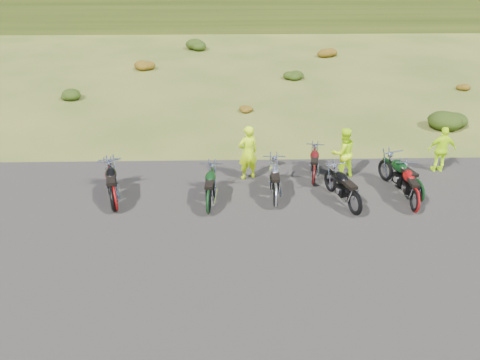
{
  "coord_description": "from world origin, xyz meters",
  "views": [
    {
      "loc": [
        -1.09,
        -11.5,
        7.53
      ],
      "look_at": [
        -0.8,
        1.04,
        0.78
      ],
      "focal_mm": 35.0,
      "sensor_mm": 36.0,
      "label": 1
    }
  ],
  "objects_px": {
    "motorcycle_7": "(413,203)",
    "person_middle": "(248,153)",
    "motorcycle_0": "(114,211)",
    "motorcycle_3": "(275,207)"
  },
  "relations": [
    {
      "from": "motorcycle_7",
      "to": "person_middle",
      "type": "relative_size",
      "value": 1.21
    },
    {
      "from": "motorcycle_0",
      "to": "person_middle",
      "type": "bearing_deg",
      "value": -76.12
    },
    {
      "from": "motorcycle_0",
      "to": "person_middle",
      "type": "height_order",
      "value": "person_middle"
    },
    {
      "from": "motorcycle_7",
      "to": "person_middle",
      "type": "bearing_deg",
      "value": 52.35
    },
    {
      "from": "motorcycle_0",
      "to": "motorcycle_3",
      "type": "bearing_deg",
      "value": -100.69
    },
    {
      "from": "person_middle",
      "to": "motorcycle_7",
      "type": "bearing_deg",
      "value": 137.51
    },
    {
      "from": "motorcycle_3",
      "to": "motorcycle_0",
      "type": "bearing_deg",
      "value": 93.53
    },
    {
      "from": "motorcycle_7",
      "to": "motorcycle_3",
      "type": "bearing_deg",
      "value": 73.12
    },
    {
      "from": "motorcycle_0",
      "to": "motorcycle_7",
      "type": "bearing_deg",
      "value": -100.46
    },
    {
      "from": "motorcycle_7",
      "to": "person_middle",
      "type": "xyz_separation_m",
      "value": [
        -5.1,
        1.74,
        0.95
      ]
    }
  ]
}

